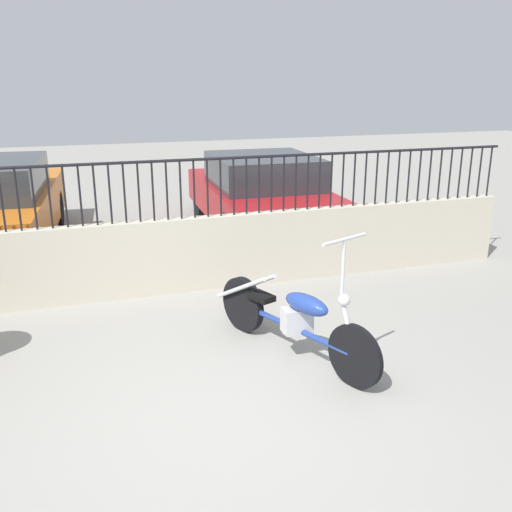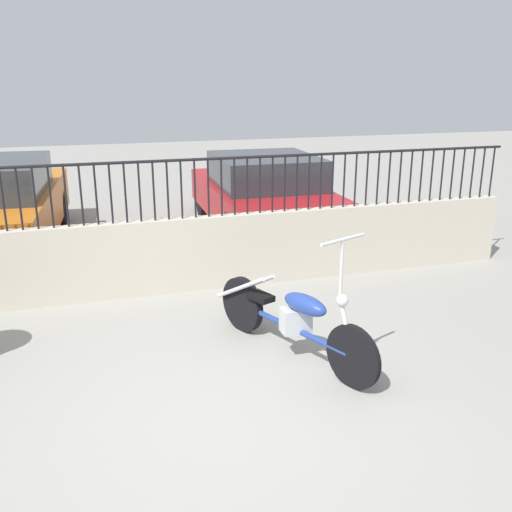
% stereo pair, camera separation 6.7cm
% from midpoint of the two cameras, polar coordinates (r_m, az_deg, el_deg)
% --- Properties ---
extents(ground_plane, '(40.00, 40.00, 0.00)m').
position_cam_midpoint_polar(ground_plane, '(4.77, -3.57, -15.85)').
color(ground_plane, gray).
extents(low_wall, '(9.70, 0.18, 0.94)m').
position_cam_midpoint_polar(low_wall, '(7.19, -9.52, -0.09)').
color(low_wall, beige).
rests_on(low_wall, ground_plane).
extents(fence_railing, '(9.70, 0.04, 0.73)m').
position_cam_midpoint_polar(fence_railing, '(6.96, -9.92, 7.44)').
color(fence_railing, black).
rests_on(fence_railing, low_wall).
extents(motorcycle_blue, '(0.98, 2.05, 1.33)m').
position_cam_midpoint_polar(motorcycle_blue, '(5.58, 2.88, -5.93)').
color(motorcycle_blue, black).
rests_on(motorcycle_blue, ground_plane).
extents(car_red, '(1.98, 4.06, 1.33)m').
position_cam_midpoint_polar(car_red, '(10.03, 0.28, 6.36)').
color(car_red, black).
rests_on(car_red, ground_plane).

